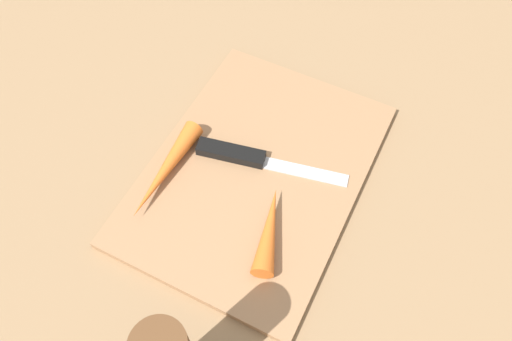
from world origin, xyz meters
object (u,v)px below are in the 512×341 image
at_px(cutting_board, 256,173).
at_px(knife, 241,155).
at_px(carrot_short, 269,230).
at_px(carrot_long, 166,170).

height_order(cutting_board, knife, knife).
xyz_separation_m(cutting_board, carrot_short, (-0.07, -0.05, 0.02)).
bearing_deg(carrot_long, carrot_short, 83.12).
distance_m(carrot_short, carrot_long, 0.15).
relative_size(cutting_board, carrot_short, 3.25).
height_order(cutting_board, carrot_short, carrot_short).
bearing_deg(cutting_board, carrot_long, 120.14).
relative_size(knife, carrot_short, 1.80).
xyz_separation_m(cutting_board, knife, (0.01, 0.03, 0.01)).
relative_size(carrot_short, carrot_long, 0.75).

